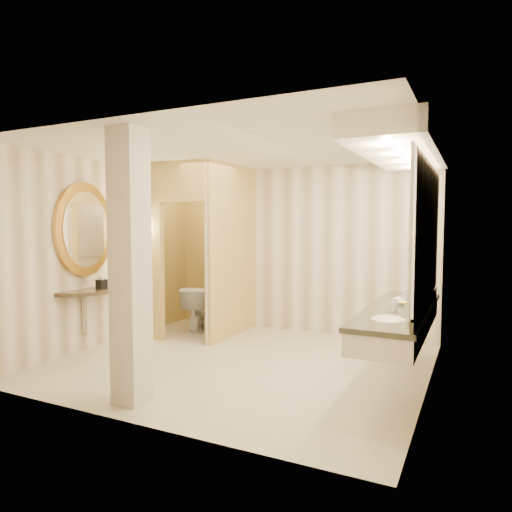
{
  "coord_description": "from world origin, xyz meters",
  "views": [
    {
      "loc": [
        2.69,
        -5.07,
        1.77
      ],
      "look_at": [
        0.13,
        0.2,
        1.36
      ],
      "focal_mm": 32.0,
      "sensor_mm": 36.0,
      "label": 1
    }
  ],
  "objects": [
    {
      "name": "soap_bottle_b",
      "position": [
        1.95,
        0.16,
        0.93
      ],
      "size": [
        0.1,
        0.1,
        0.1
      ],
      "primitive_type": "imported",
      "rotation": [
        0.0,
        0.0,
        0.32
      ],
      "color": "silver",
      "rests_on": "vanity"
    },
    {
      "name": "tissue_box",
      "position": [
        -2.02,
        -0.32,
        0.94
      ],
      "size": [
        0.14,
        0.14,
        0.12
      ],
      "primitive_type": "cube",
      "rotation": [
        0.0,
        0.0,
        -0.14
      ],
      "color": "black",
      "rests_on": "console_shelf"
    },
    {
      "name": "wall_sconce",
      "position": [
        -1.93,
        0.43,
        1.73
      ],
      "size": [
        0.14,
        0.14,
        0.42
      ],
      "color": "#B58D3A",
      "rests_on": "toilet_closet"
    },
    {
      "name": "floor",
      "position": [
        0.0,
        0.0,
        0.0
      ],
      "size": [
        4.5,
        4.5,
        0.0
      ],
      "primitive_type": "plane",
      "color": "beige",
      "rests_on": "ground"
    },
    {
      "name": "wall_right",
      "position": [
        2.25,
        0.0,
        1.35
      ],
      "size": [
        0.02,
        4.0,
        2.7
      ],
      "primitive_type": "cube",
      "color": "#F0E2D0",
      "rests_on": "floor"
    },
    {
      "name": "vanity",
      "position": [
        1.98,
        -0.02,
        1.63
      ],
      "size": [
        0.75,
        2.61,
        2.09
      ],
      "color": "beige",
      "rests_on": "floor"
    },
    {
      "name": "toilet",
      "position": [
        -1.46,
        1.27,
        0.37
      ],
      "size": [
        0.6,
        0.82,
        0.75
      ],
      "primitive_type": "imported",
      "rotation": [
        0.0,
        0.0,
        3.41
      ],
      "color": "white",
      "rests_on": "floor"
    },
    {
      "name": "toilet_closet",
      "position": [
        -1.11,
        0.97,
        1.39
      ],
      "size": [
        1.5,
        1.55,
        2.7
      ],
      "color": "#D1BF6D",
      "rests_on": "floor"
    },
    {
      "name": "soap_bottle_a",
      "position": [
        1.93,
        -0.28,
        0.94
      ],
      "size": [
        0.08,
        0.08,
        0.14
      ],
      "primitive_type": "imported",
      "rotation": [
        0.0,
        0.0,
        -0.38
      ],
      "color": "beige",
      "rests_on": "vanity"
    },
    {
      "name": "pillar",
      "position": [
        -0.36,
        -1.61,
        1.35
      ],
      "size": [
        0.3,
        0.3,
        2.7
      ],
      "primitive_type": "cube",
      "color": "beige",
      "rests_on": "floor"
    },
    {
      "name": "ceiling",
      "position": [
        0.0,
        0.0,
        2.7
      ],
      "size": [
        4.5,
        4.5,
        0.0
      ],
      "primitive_type": "plane",
      "rotation": [
        3.14,
        0.0,
        0.0
      ],
      "color": "silver",
      "rests_on": "wall_back"
    },
    {
      "name": "wall_front",
      "position": [
        0.0,
        -2.0,
        1.35
      ],
      "size": [
        4.5,
        0.02,
        2.7
      ],
      "primitive_type": "cube",
      "color": "#F0E2D0",
      "rests_on": "floor"
    },
    {
      "name": "wall_left",
      "position": [
        -2.25,
        0.0,
        1.35
      ],
      "size": [
        0.02,
        4.0,
        2.7
      ],
      "primitive_type": "cube",
      "color": "#F0E2D0",
      "rests_on": "floor"
    },
    {
      "name": "soap_bottle_c",
      "position": [
        1.95,
        0.41,
        0.97
      ],
      "size": [
        0.08,
        0.08,
        0.19
      ],
      "primitive_type": "imported",
      "rotation": [
        0.0,
        0.0,
        -0.09
      ],
      "color": "#C6B28C",
      "rests_on": "vanity"
    },
    {
      "name": "wall_back",
      "position": [
        0.0,
        2.0,
        1.35
      ],
      "size": [
        4.5,
        0.02,
        2.7
      ],
      "primitive_type": "cube",
      "color": "#F0E2D0",
      "rests_on": "floor"
    },
    {
      "name": "console_shelf",
      "position": [
        -2.21,
        -0.44,
        1.34
      ],
      "size": [
        1.0,
        1.0,
        1.95
      ],
      "color": "black",
      "rests_on": "floor"
    }
  ]
}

